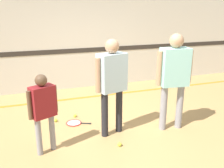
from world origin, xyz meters
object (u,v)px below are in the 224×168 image
Objects in this scene: person_instructor at (112,77)px; racket_spare_on_floor at (75,123)px; person_student_left at (43,106)px; tennis_ball_stray_left at (56,120)px; tennis_ball_by_spare_racket at (75,116)px; tennis_ball_near_instructor at (120,144)px; person_student_right at (174,72)px.

person_instructor is 3.30× the size of racket_spare_on_floor.
tennis_ball_stray_left is (0.25, 1.01, -0.73)m from person_student_left.
person_student_left reaches higher than tennis_ball_by_spare_racket.
tennis_ball_near_instructor is 1.40m from tennis_ball_by_spare_racket.
person_student_right is 25.99× the size of tennis_ball_near_instructor.
person_student_right is at bearing -33.70° from tennis_ball_by_spare_racket.
tennis_ball_near_instructor is 1.00× the size of tennis_ball_by_spare_racket.
person_student_left is at bearing 168.45° from tennis_ball_near_instructor.
tennis_ball_stray_left is at bearing 174.81° from racket_spare_on_floor.
tennis_ball_near_instructor is at bearing 20.56° from person_student_right.
tennis_ball_by_spare_racket is at bearing 102.20° from racket_spare_on_floor.
tennis_ball_near_instructor is (1.11, -0.23, -0.73)m from person_student_left.
person_student_right is at bearing -24.35° from person_instructor.
person_student_right is 2.41m from tennis_ball_stray_left.
person_student_left is 2.46× the size of racket_spare_on_floor.
tennis_ball_near_instructor and tennis_ball_by_spare_racket have the same top height.
tennis_ball_near_instructor is at bearing -70.89° from tennis_ball_by_spare_racket.
tennis_ball_stray_left is at bearing 124.62° from tennis_ball_near_instructor.
person_student_right is 3.43× the size of racket_spare_on_floor.
racket_spare_on_floor is 7.57× the size of tennis_ball_near_instructor.
racket_spare_on_floor is 7.57× the size of tennis_ball_by_spare_racket.
tennis_ball_near_instructor is at bearing -35.16° from person_student_left.
tennis_ball_stray_left is (-1.96, 0.95, -1.03)m from person_student_right.
racket_spare_on_floor is (-0.55, 0.60, -1.01)m from person_instructor.
person_instructor is 24.98× the size of tennis_ball_stray_left.
tennis_ball_stray_left is at bearing 122.53° from person_instructor.
racket_spare_on_floor is 7.57× the size of tennis_ball_stray_left.
person_student_right is (1.07, -0.16, 0.04)m from person_instructor.
person_student_left is 1.47m from tennis_ball_by_spare_racket.
person_student_left reaches higher than tennis_ball_near_instructor.
person_instructor reaches higher than tennis_ball_by_spare_racket.
person_student_left is (-1.14, -0.22, -0.26)m from person_instructor.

